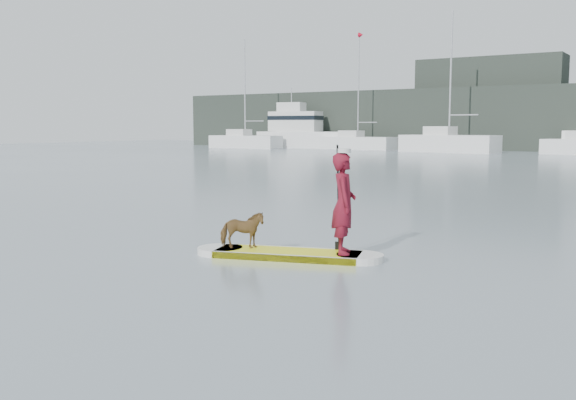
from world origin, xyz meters
The scene contains 11 objects.
ground centered at (0.00, 0.00, 0.00)m, with size 140.00×140.00×0.00m, color slate.
paddleboard centered at (1.98, -1.69, 0.06)m, with size 3.18×1.56×0.12m.
paddler centered at (2.90, -1.40, 0.97)m, with size 0.62×0.41×1.70m, color maroon.
white_cap centered at (2.90, -1.40, 1.85)m, with size 0.22×0.22×0.07m, color silver.
dog centered at (1.18, -1.94, 0.45)m, with size 0.35×0.77×0.65m, color brown.
paddle centered at (2.65, -1.14, 0.80)m, with size 0.12×0.29×2.00m.
sailboat_a centered at (-32.44, 43.67, 0.79)m, with size 7.83×2.76×11.24m.
sailboat_b centered at (-20.75, 46.60, 0.79)m, with size 7.82×2.98×11.36m.
sailboat_c centered at (-10.70, 44.20, 0.90)m, with size 8.74×3.82×12.15m.
motor_yacht_b centered at (-27.92, 47.45, 1.78)m, with size 9.97×4.64×6.33m.
shore_building_west centered at (-10.00, 54.00, 4.50)m, with size 14.00×4.00×9.00m, color #202822.
Camera 1 is at (7.84, -10.85, 2.25)m, focal length 40.00 mm.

